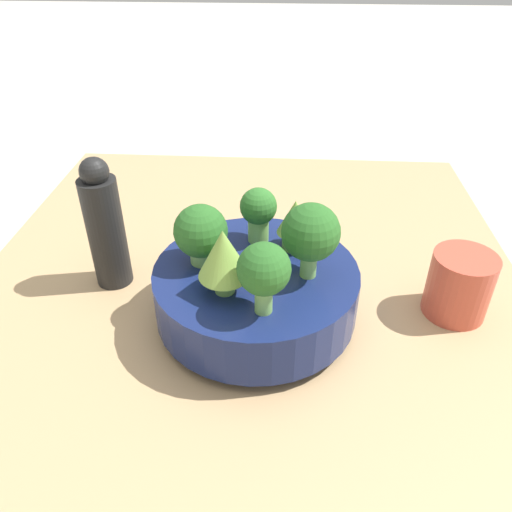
{
  "coord_description": "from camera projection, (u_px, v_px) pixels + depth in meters",
  "views": [
    {
      "loc": [
        -0.47,
        -0.05,
        0.47
      ],
      "look_at": [
        0.02,
        -0.02,
        0.14
      ],
      "focal_mm": 35.0,
      "sensor_mm": 36.0,
      "label": 1
    }
  ],
  "objects": [
    {
      "name": "romanesco_piece_far",
      "position": [
        223.0,
        255.0,
        0.54
      ],
      "size": [
        0.06,
        0.06,
        0.08
      ],
      "color": "#609347",
      "rests_on": "bowl"
    },
    {
      "name": "ground_plane",
      "position": [
        243.0,
        348.0,
        0.65
      ],
      "size": [
        6.0,
        6.0,
        0.0
      ],
      "primitive_type": "plane",
      "color": "beige"
    },
    {
      "name": "broccoli_floret_front",
      "position": [
        311.0,
        234.0,
        0.56
      ],
      "size": [
        0.07,
        0.07,
        0.09
      ],
      "color": "#7AB256",
      "rests_on": "bowl"
    },
    {
      "name": "romanesco_piece_near",
      "position": [
        295.0,
        221.0,
        0.62
      ],
      "size": [
        0.04,
        0.04,
        0.07
      ],
      "color": "#609347",
      "rests_on": "bowl"
    },
    {
      "name": "bowl",
      "position": [
        256.0,
        292.0,
        0.62
      ],
      "size": [
        0.25,
        0.25,
        0.08
      ],
      "color": "navy",
      "rests_on": "table"
    },
    {
      "name": "table",
      "position": [
        243.0,
        337.0,
        0.64
      ],
      "size": [
        1.05,
        0.78,
        0.04
      ],
      "color": "tan",
      "rests_on": "ground_plane"
    },
    {
      "name": "broccoli_floret_back",
      "position": [
        201.0,
        233.0,
        0.59
      ],
      "size": [
        0.06,
        0.06,
        0.08
      ],
      "color": "#7AB256",
      "rests_on": "bowl"
    },
    {
      "name": "broccoli_floret_right",
      "position": [
        258.0,
        211.0,
        0.63
      ],
      "size": [
        0.05,
        0.05,
        0.07
      ],
      "color": "#7AB256",
      "rests_on": "bowl"
    },
    {
      "name": "pepper_mill",
      "position": [
        105.0,
        226.0,
        0.66
      ],
      "size": [
        0.05,
        0.05,
        0.19
      ],
      "color": "black",
      "rests_on": "table"
    },
    {
      "name": "broccoli_floret_left",
      "position": [
        264.0,
        271.0,
        0.51
      ],
      "size": [
        0.06,
        0.06,
        0.08
      ],
      "color": "#7AB256",
      "rests_on": "bowl"
    },
    {
      "name": "cup",
      "position": [
        459.0,
        285.0,
        0.63
      ],
      "size": [
        0.08,
        0.08,
        0.09
      ],
      "color": "#C64C38",
      "rests_on": "table"
    }
  ]
}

